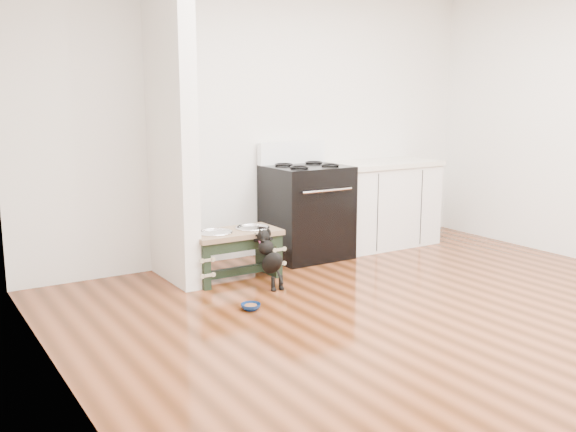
# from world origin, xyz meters

# --- Properties ---
(ground) EXTENTS (5.00, 5.00, 0.00)m
(ground) POSITION_xyz_m (0.00, 0.00, 0.00)
(ground) COLOR #3F1D0B
(ground) RESTS_ON ground
(room_shell) EXTENTS (5.00, 5.00, 5.00)m
(room_shell) POSITION_xyz_m (0.00, 0.00, 1.62)
(room_shell) COLOR silver
(room_shell) RESTS_ON ground
(partition_wall) EXTENTS (0.15, 0.80, 2.70)m
(partition_wall) POSITION_xyz_m (-1.18, 2.10, 1.35)
(partition_wall) COLOR silver
(partition_wall) RESTS_ON ground
(oven_range) EXTENTS (0.76, 0.69, 1.14)m
(oven_range) POSITION_xyz_m (0.25, 2.16, 0.48)
(oven_range) COLOR black
(oven_range) RESTS_ON ground
(cabinet_run) EXTENTS (1.24, 0.64, 0.91)m
(cabinet_run) POSITION_xyz_m (1.23, 2.18, 0.45)
(cabinet_run) COLOR silver
(cabinet_run) RESTS_ON ground
(dog_feeder) EXTENTS (0.80, 0.43, 0.45)m
(dog_feeder) POSITION_xyz_m (-0.72, 1.84, 0.31)
(dog_feeder) COLOR black
(dog_feeder) RESTS_ON ground
(puppy) EXTENTS (0.14, 0.41, 0.49)m
(puppy) POSITION_xyz_m (-0.58, 1.47, 0.27)
(puppy) COLOR black
(puppy) RESTS_ON ground
(floor_bowl) EXTENTS (0.17, 0.17, 0.05)m
(floor_bowl) POSITION_xyz_m (-1.00, 1.04, 0.02)
(floor_bowl) COLOR navy
(floor_bowl) RESTS_ON ground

